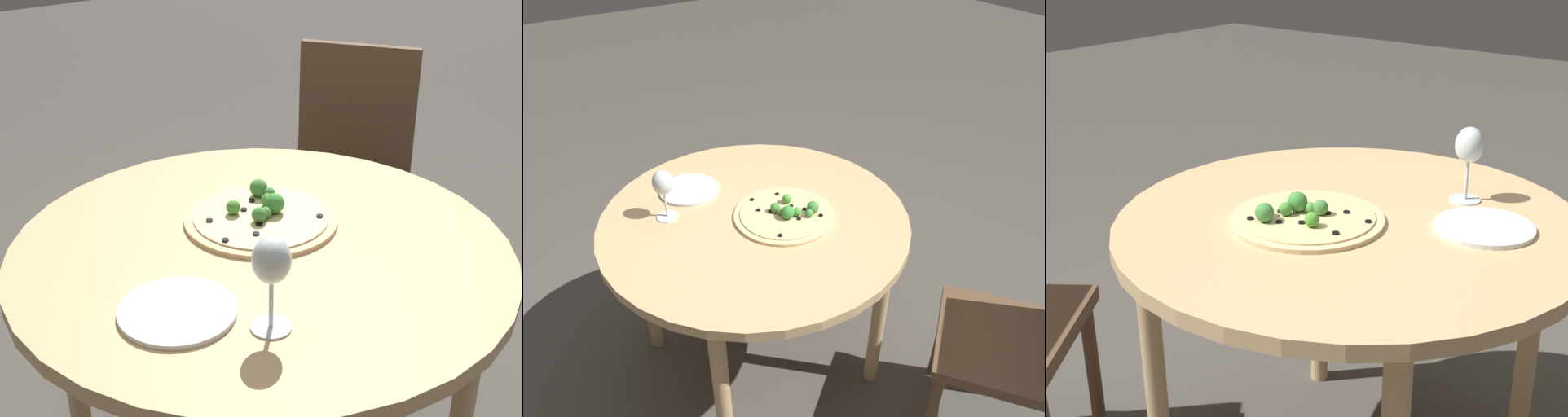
# 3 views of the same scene
# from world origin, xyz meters

# --- Properties ---
(ground_plane) EXTENTS (12.00, 12.00, 0.00)m
(ground_plane) POSITION_xyz_m (0.00, 0.00, 0.00)
(ground_plane) COLOR #4C4742
(dining_table) EXTENTS (1.01, 1.01, 0.72)m
(dining_table) POSITION_xyz_m (0.00, 0.00, 0.64)
(dining_table) COLOR tan
(dining_table) RESTS_ON ground_plane
(chair) EXTENTS (0.56, 0.56, 0.88)m
(chair) POSITION_xyz_m (-0.54, 0.73, 0.47)
(chair) COLOR brown
(chair) RESTS_ON ground_plane
(pizza) EXTENTS (0.33, 0.33, 0.06)m
(pizza) POSITION_xyz_m (-0.08, 0.06, 0.73)
(pizza) COLOR #DBBC89
(pizza) RESTS_ON dining_table
(wine_glass) EXTENTS (0.07, 0.07, 0.17)m
(wine_glass) POSITION_xyz_m (0.24, -0.15, 0.84)
(wine_glass) COLOR silver
(wine_glass) RESTS_ON dining_table
(plate_near) EXTENTS (0.21, 0.21, 0.01)m
(plate_near) POSITION_xyz_m (0.11, -0.26, 0.73)
(plate_near) COLOR silver
(plate_near) RESTS_ON dining_table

